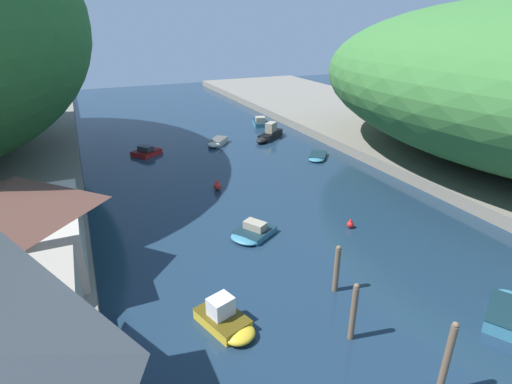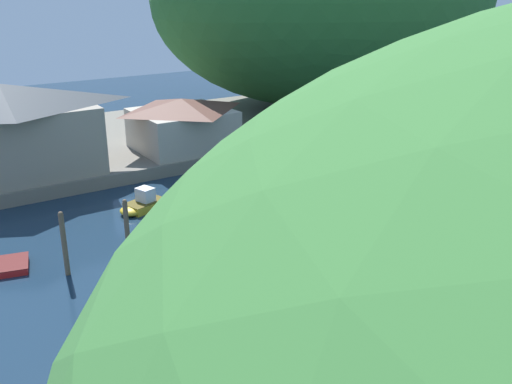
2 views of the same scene
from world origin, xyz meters
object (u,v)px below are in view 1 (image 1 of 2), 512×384
boat_yellow_tender (252,232)px  channel_buoy_far (217,186)px  boat_white_cruiser (226,320)px  boat_near_quay (317,157)px  person_by_boathouse (58,280)px  boat_moored_right (506,310)px  boat_far_upstream (260,122)px  boat_cabin_cruiser (269,135)px  boat_red_skiff (217,142)px  boathouse_shed (8,233)px  boat_navy_launch (148,151)px  channel_buoy_near (350,224)px

boat_yellow_tender → channel_buoy_far: bearing=-33.9°
boat_white_cruiser → channel_buoy_far: bearing=-126.0°
boat_near_quay → person_by_boathouse: person_by_boathouse is taller
boat_moored_right → boat_white_cruiser: 13.90m
boat_moored_right → boat_white_cruiser: size_ratio=1.09×
boat_moored_right → boat_far_upstream: 41.03m
boat_moored_right → boat_cabin_cruiser: (3.04, 33.56, 0.21)m
boat_far_upstream → person_by_boathouse: bearing=-111.7°
boat_red_skiff → person_by_boathouse: (-16.47, -24.49, 1.67)m
boat_yellow_tender → boat_moored_right: bearing=-176.9°
channel_buoy_far → boat_yellow_tender: bearing=-93.1°
boat_cabin_cruiser → boat_white_cruiser: bearing=111.4°
boat_moored_right → boat_white_cruiser: (-13.01, 4.87, 0.10)m
boat_moored_right → boat_near_quay: size_ratio=1.11×
boathouse_shed → boat_red_skiff: (18.66, 20.95, -2.94)m
boat_yellow_tender → boat_white_cruiser: (-4.64, -7.57, 0.17)m
boat_red_skiff → boat_white_cruiser: size_ratio=0.96×
boat_navy_launch → channel_buoy_near: 25.04m
boat_yellow_tender → boat_cabin_cruiser: size_ratio=0.71×
person_by_boathouse → boat_yellow_tender: bearing=-67.2°
boat_navy_launch → boat_white_cruiser: size_ratio=1.09×
boathouse_shed → boat_yellow_tender: (13.92, -0.30, -2.98)m
boat_moored_right → person_by_boathouse: bearing=-145.3°
boat_cabin_cruiser → channel_buoy_far: bearing=99.4°
boat_cabin_cruiser → channel_buoy_near: size_ratio=6.99×
boat_near_quay → boat_moored_right: bearing=119.6°
channel_buoy_far → person_by_boathouse: size_ratio=0.60×
boathouse_shed → channel_buoy_far: bearing=30.0°
boat_navy_launch → boat_cabin_cruiser: boat_cabin_cruiser is taller
boat_moored_right → channel_buoy_far: bearing=170.0°
boat_yellow_tender → boathouse_shed: bearing=57.9°
boat_yellow_tender → channel_buoy_near: boat_yellow_tender is taller
boat_cabin_cruiser → channel_buoy_near: boat_cabin_cruiser is taller
boathouse_shed → boat_far_upstream: (27.38, 27.96, -2.89)m
boat_navy_launch → boat_near_quay: boat_navy_launch is taller
boat_near_quay → boat_white_cruiser: size_ratio=0.97×
boat_cabin_cruiser → channel_buoy_near: 23.30m
boat_white_cruiser → channel_buoy_near: boat_white_cruiser is taller
boat_red_skiff → channel_buoy_far: (-4.28, -12.65, 0.07)m
boat_navy_launch → boat_cabin_cruiser: bearing=53.5°
boathouse_shed → boat_yellow_tender: bearing=-1.3°
boathouse_shed → channel_buoy_near: size_ratio=11.17×
boat_navy_launch → channel_buoy_near: bearing=-12.6°
boat_red_skiff → boat_far_upstream: boat_far_upstream is taller
boat_moored_right → boat_cabin_cruiser: bearing=144.2°
boat_cabin_cruiser → boat_white_cruiser: boat_cabin_cruiser is taller
boat_red_skiff → channel_buoy_near: (2.11, -22.99, -0.04)m
boat_near_quay → boat_white_cruiser: (-17.51, -19.81, 0.26)m
channel_buoy_near → person_by_boathouse: (-18.58, -1.50, 1.70)m
boat_yellow_tender → boat_navy_launch: 21.44m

